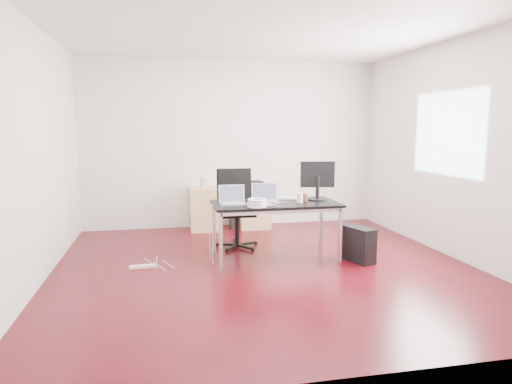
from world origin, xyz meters
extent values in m
plane|color=#3C060D|center=(0.00, 0.00, 0.00)|extent=(5.00, 5.00, 0.00)
plane|color=silver|center=(0.00, 0.00, 2.80)|extent=(5.00, 5.00, 0.00)
plane|color=silver|center=(0.00, 2.50, 1.40)|extent=(5.00, 0.00, 5.00)
plane|color=silver|center=(0.00, -2.50, 1.40)|extent=(5.00, 0.00, 5.00)
plane|color=silver|center=(-2.50, 0.00, 1.40)|extent=(0.00, 5.00, 5.00)
plane|color=silver|center=(2.50, 0.00, 1.40)|extent=(0.00, 5.00, 5.00)
plane|color=white|center=(2.48, 0.20, 1.60)|extent=(0.00, 1.50, 1.50)
cube|color=black|center=(0.22, 0.39, 0.71)|extent=(1.60, 0.80, 0.03)
cube|color=silver|center=(-0.53, 0.04, 0.35)|extent=(0.04, 0.04, 0.70)
cube|color=silver|center=(-0.53, 0.74, 0.35)|extent=(0.04, 0.04, 0.70)
cube|color=silver|center=(0.97, 0.04, 0.35)|extent=(0.04, 0.04, 0.70)
cube|color=silver|center=(0.97, 0.74, 0.35)|extent=(0.04, 0.04, 0.70)
cylinder|color=black|center=(-0.18, 0.99, 0.23)|extent=(0.06, 0.06, 0.47)
cube|color=black|center=(-0.18, 0.99, 0.50)|extent=(0.49, 0.47, 0.06)
cube|color=black|center=(-0.18, 1.21, 0.81)|extent=(0.46, 0.11, 0.55)
cube|color=tan|center=(-0.51, 2.23, 0.35)|extent=(0.50, 0.50, 0.70)
cube|color=tan|center=(0.31, 2.23, 0.35)|extent=(0.50, 0.50, 0.70)
cube|color=black|center=(1.21, 0.03, 0.22)|extent=(0.33, 0.49, 0.44)
cylinder|color=black|center=(0.02, 2.25, 0.14)|extent=(0.28, 0.28, 0.28)
cube|color=white|center=(-1.46, 0.30, 0.02)|extent=(0.30, 0.08, 0.04)
cube|color=silver|center=(-0.33, 0.34, 0.74)|extent=(0.33, 0.23, 0.01)
cube|color=silver|center=(-0.33, 0.46, 0.85)|extent=(0.33, 0.05, 0.22)
cube|color=#475166|center=(-0.33, 0.45, 0.85)|extent=(0.29, 0.04, 0.18)
cube|color=silver|center=(0.09, 0.44, 0.74)|extent=(0.37, 0.28, 0.01)
cube|color=silver|center=(0.11, 0.55, 0.85)|extent=(0.33, 0.10, 0.22)
cube|color=#475166|center=(0.11, 0.54, 0.85)|extent=(0.29, 0.09, 0.18)
cylinder|color=black|center=(0.81, 0.47, 0.74)|extent=(0.26, 0.26, 0.02)
cylinder|color=black|center=(0.81, 0.47, 0.90)|extent=(0.05, 0.05, 0.30)
cube|color=black|center=(0.81, 0.49, 1.07)|extent=(0.45, 0.13, 0.34)
cube|color=#475166|center=(0.81, 0.51, 1.07)|extent=(0.39, 0.07, 0.29)
cube|color=white|center=(0.45, 0.64, 0.74)|extent=(0.46, 0.29, 0.02)
cylinder|color=white|center=(0.52, 0.33, 0.79)|extent=(0.10, 0.10, 0.12)
cylinder|color=#572E1E|center=(0.61, 0.41, 0.78)|extent=(0.09, 0.09, 0.10)
torus|color=white|center=(-0.09, 0.08, 0.75)|extent=(0.24, 0.24, 0.04)
torus|color=white|center=(-0.09, 0.08, 0.78)|extent=(0.23, 0.23, 0.04)
torus|color=white|center=(-0.09, 0.08, 0.82)|extent=(0.22, 0.22, 0.04)
cube|color=white|center=(0.07, 0.17, 0.74)|extent=(0.08, 0.08, 0.03)
cube|color=#9E9E9E|center=(-0.53, 2.16, 0.79)|extent=(0.11, 0.10, 0.18)
cube|color=black|center=(0.30, 2.25, 0.74)|extent=(0.33, 0.28, 0.09)
camera|label=1|loc=(-1.20, -5.19, 1.68)|focal=32.00mm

